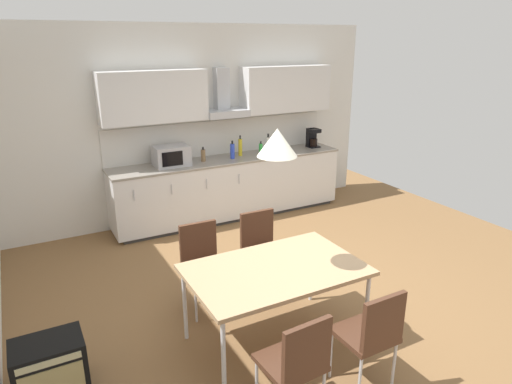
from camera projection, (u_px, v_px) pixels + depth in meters
name	position (u px, v px, depth m)	size (l,w,h in m)	color
ground_plane	(283.00, 304.00, 4.70)	(7.68, 8.38, 0.02)	brown
wall_back	(182.00, 125.00, 6.62)	(6.15, 0.10, 2.80)	silver
kitchen_counter	(230.00, 187.00, 6.88)	(3.55, 0.64, 0.91)	#333333
backsplash_tile	(221.00, 137.00, 6.90)	(3.53, 0.02, 0.52)	silver
upper_wall_cabinets	(224.00, 93.00, 6.56)	(3.53, 0.40, 0.69)	silver
microwave	(171.00, 156.00, 6.29)	(0.48, 0.35, 0.28)	#ADADB2
coffee_maker	(312.00, 138.00, 7.39)	(0.18, 0.19, 0.30)	black
bottle_brown	(203.00, 155.00, 6.53)	(0.07, 0.07, 0.21)	brown
bottle_green	(261.00, 149.00, 6.90)	(0.06, 0.06, 0.21)	green
bottle_blue	(232.00, 151.00, 6.68)	(0.07, 0.07, 0.26)	blue
bottle_white	(268.00, 145.00, 6.96)	(0.07, 0.07, 0.31)	white
bottle_yellow	(240.00, 147.00, 6.84)	(0.06, 0.06, 0.31)	yellow
dining_table	(275.00, 272.00, 3.90)	(1.48, 0.95, 0.74)	tan
chair_near_right	(372.00, 331.00, 3.39)	(0.40, 0.40, 0.87)	#4C2D1E
chair_near_left	(297.00, 359.00, 3.09)	(0.42, 0.42, 0.87)	#4C2D1E
chair_far_right	(261.00, 244.00, 4.81)	(0.41, 0.41, 0.87)	#4C2D1E
chair_far_left	(202.00, 258.00, 4.51)	(0.41, 0.41, 0.87)	#4C2D1E
guitar_amp	(50.00, 367.00, 3.47)	(0.52, 0.37, 0.44)	black
pendant_lamp	(277.00, 143.00, 3.53)	(0.32, 0.32, 0.22)	silver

